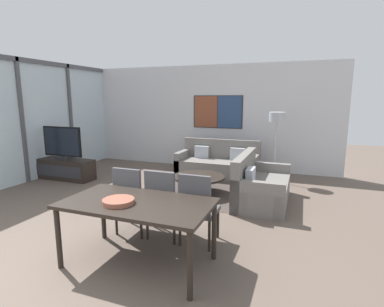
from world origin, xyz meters
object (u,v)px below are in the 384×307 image
at_px(dining_chair_left, 132,197).
at_px(dining_chair_right, 197,206).
at_px(dining_table, 138,208).
at_px(coffee_table, 199,180).
at_px(dining_chair_centre, 164,201).
at_px(sofa_main, 218,165).
at_px(fruit_bowl, 118,201).
at_px(tv_console, 64,169).
at_px(sofa_side, 258,187).
at_px(floor_lamp, 277,122).
at_px(television, 62,143).

height_order(dining_chair_left, dining_chair_right, same).
relative_size(dining_table, dining_chair_left, 1.75).
height_order(coffee_table, dining_chair_centre, dining_chair_centre).
xyz_separation_m(sofa_main, dining_table, (0.22, -4.20, 0.40)).
bearing_deg(fruit_bowl, coffee_table, 91.15).
distance_m(coffee_table, dining_chair_right, 2.20).
distance_m(tv_console, dining_chair_left, 3.71).
bearing_deg(dining_chair_centre, tv_console, 151.30).
distance_m(sofa_side, dining_chair_centre, 2.21).
distance_m(dining_table, floor_lamp, 4.44).
xyz_separation_m(dining_chair_right, floor_lamp, (0.65, 3.57, 0.84)).
bearing_deg(coffee_table, sofa_side, -4.64).
xyz_separation_m(television, fruit_bowl, (3.45, -2.79, -0.08)).
bearing_deg(dining_chair_centre, sofa_main, 93.53).
relative_size(sofa_main, sofa_side, 1.19).
xyz_separation_m(dining_chair_left, dining_chair_right, (0.98, -0.00, 0.00)).
relative_size(sofa_main, coffee_table, 1.85).
bearing_deg(dining_chair_left, dining_table, -53.66).
bearing_deg(tv_console, fruit_bowl, -38.94).
bearing_deg(sofa_side, television, 89.74).
distance_m(sofa_side, coffee_table, 1.21).
distance_m(sofa_main, dining_chair_left, 3.56).
relative_size(sofa_main, dining_chair_left, 2.00).
height_order(television, dining_table, television).
distance_m(television, coffee_table, 3.45).
height_order(sofa_main, sofa_side, same).
height_order(tv_console, dining_chair_centre, dining_chair_centre).
bearing_deg(tv_console, sofa_main, 24.51).
relative_size(television, fruit_bowl, 3.05).
bearing_deg(sofa_main, dining_table, -87.04).
bearing_deg(dining_chair_left, sofa_side, 53.06).
bearing_deg(television, dining_chair_left, -32.54).
height_order(coffee_table, dining_chair_left, dining_chair_left).
bearing_deg(sofa_side, floor_lamp, -5.13).
bearing_deg(tv_console, sofa_side, -0.25).
bearing_deg(dining_chair_right, fruit_bowl, -129.12).
xyz_separation_m(dining_chair_left, fruit_bowl, (0.33, -0.80, 0.25)).
bearing_deg(dining_chair_left, television, 147.46).
bearing_deg(dining_table, floor_lamp, 74.98).
height_order(television, dining_chair_left, television).
relative_size(tv_console, dining_table, 0.88).
xyz_separation_m(sofa_side, floor_lamp, (0.14, 1.60, 1.09)).
distance_m(television, dining_chair_centre, 4.13).
height_order(dining_chair_centre, floor_lamp, floor_lamp).
distance_m(tv_console, television, 0.63).
bearing_deg(tv_console, dining_chair_left, -32.53).
bearing_deg(coffee_table, dining_chair_centre, -83.97).
height_order(sofa_side, fruit_bowl, sofa_side).
xyz_separation_m(sofa_side, dining_chair_left, (-1.48, -1.97, 0.26)).
distance_m(dining_chair_left, dining_chair_centre, 0.49).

